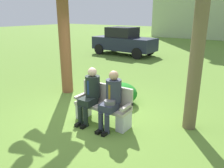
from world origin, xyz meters
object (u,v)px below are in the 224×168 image
Objects in this scene: park_bench at (104,106)px; seated_man_right at (111,97)px; parked_car_near at (124,41)px; shrub_near_bench at (121,93)px; seated_man_left at (90,92)px.

seated_man_right is at bearing -22.57° from park_bench.
seated_man_right is 9.42m from parked_car_near.
seated_man_left is at bearing -89.96° from shrub_near_bench.
seated_man_right is 0.33× the size of parked_car_near.
park_bench is 0.46m from seated_man_right.
shrub_near_bench is at bearing -59.64° from parked_car_near.
parked_car_near is at bearing 120.36° from shrub_near_bench.
park_bench is 0.34× the size of parked_car_near.
shrub_near_bench is at bearing 90.04° from seated_man_left.
shrub_near_bench is (-0.29, 1.25, -0.10)m from park_bench.
seated_man_left reaches higher than shrub_near_bench.
parked_car_near reaches higher than seated_man_right.
park_bench is 1.28m from shrub_near_bench.
parked_car_near is (-4.01, 6.85, 0.54)m from shrub_near_bench.
seated_man_left is at bearing -63.97° from parked_car_near.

